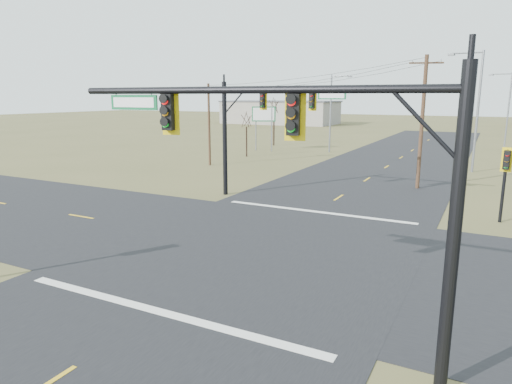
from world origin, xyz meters
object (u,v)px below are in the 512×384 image
(streetlight_b, at_px, (507,107))
(streetlight_c, at_px, (332,109))
(utility_pole_far, at_px, (209,123))
(bare_tree_a, at_px, (246,119))
(bare_tree_b, at_px, (274,105))
(pedestal_signal_ne, at_px, (506,168))
(highway_sign, at_px, (264,119))
(mast_arm_near, at_px, (309,152))
(mast_arm_far, at_px, (260,116))
(utility_pole_near, at_px, (422,121))
(streetlight_a, at_px, (475,105))

(streetlight_b, relative_size, streetlight_c, 1.04)
(utility_pole_far, xyz_separation_m, bare_tree_a, (0.09, 7.77, 0.02))
(bare_tree_b, bearing_deg, streetlight_c, -23.27)
(pedestal_signal_ne, distance_m, bare_tree_b, 42.82)
(highway_sign, bearing_deg, utility_pole_far, -110.77)
(highway_sign, bearing_deg, bare_tree_b, 81.04)
(pedestal_signal_ne, relative_size, highway_sign, 0.75)
(streetlight_c, height_order, bare_tree_a, streetlight_c)
(utility_pole_far, bearing_deg, mast_arm_near, -52.69)
(mast_arm_far, relative_size, utility_pole_near, 0.99)
(bare_tree_a, bearing_deg, highway_sign, 96.99)
(highway_sign, distance_m, streetlight_b, 31.33)
(highway_sign, xyz_separation_m, streetlight_b, (27.60, 14.75, 1.53))
(highway_sign, relative_size, bare_tree_a, 1.04)
(utility_pole_near, xyz_separation_m, streetlight_b, (6.06, 31.30, 0.42))
(highway_sign, height_order, bare_tree_b, bare_tree_b)
(streetlight_a, height_order, bare_tree_b, streetlight_a)
(pedestal_signal_ne, height_order, utility_pole_near, utility_pole_near)
(utility_pole_far, height_order, streetlight_a, streetlight_a)
(utility_pole_near, relative_size, streetlight_c, 1.04)
(pedestal_signal_ne, height_order, streetlight_c, streetlight_c)
(mast_arm_near, relative_size, mast_arm_far, 1.14)
(utility_pole_near, bearing_deg, bare_tree_b, 134.92)
(utility_pole_near, xyz_separation_m, streetlight_a, (3.15, 10.42, 1.02))
(utility_pole_near, relative_size, streetlight_b, 1.00)
(bare_tree_a, bearing_deg, pedestal_signal_ne, -35.18)
(utility_pole_near, relative_size, utility_pole_far, 1.21)
(utility_pole_near, height_order, streetlight_b, utility_pole_near)
(mast_arm_near, distance_m, streetlight_c, 46.77)
(utility_pole_far, relative_size, streetlight_b, 0.83)
(utility_pole_far, height_order, highway_sign, utility_pole_far)
(pedestal_signal_ne, bearing_deg, streetlight_a, 107.87)
(streetlight_b, bearing_deg, utility_pole_near, -76.03)
(mast_arm_near, height_order, bare_tree_a, mast_arm_near)
(mast_arm_near, height_order, streetlight_a, streetlight_a)
(streetlight_a, bearing_deg, highway_sign, -169.15)
(mast_arm_far, distance_m, highway_sign, 28.13)
(utility_pole_far, distance_m, highway_sign, 13.78)
(utility_pole_far, bearing_deg, bare_tree_b, 96.66)
(bare_tree_b, bearing_deg, utility_pole_near, -45.08)
(mast_arm_near, distance_m, pedestal_signal_ne, 18.35)
(streetlight_a, bearing_deg, utility_pole_near, -82.01)
(utility_pole_far, distance_m, bare_tree_b, 20.76)
(utility_pole_near, xyz_separation_m, streetlight_c, (-13.26, 19.05, 0.22))
(highway_sign, bearing_deg, streetlight_a, -37.40)
(mast_arm_far, relative_size, streetlight_c, 1.03)
(utility_pole_near, bearing_deg, streetlight_c, 124.83)
(mast_arm_far, bearing_deg, pedestal_signal_ne, 7.23)
(mast_arm_near, height_order, bare_tree_b, mast_arm_near)
(utility_pole_near, distance_m, bare_tree_a, 23.35)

